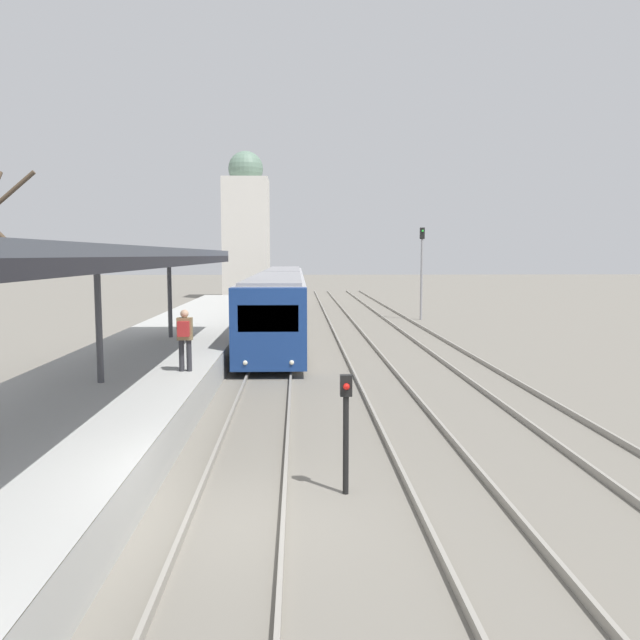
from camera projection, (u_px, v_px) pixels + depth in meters
The scene contains 9 objects.
ground_plane at pixel (236, 523), 9.42m from camera, with size 240.00×240.00×0.00m, color slate.
track_platform_line at pixel (236, 519), 9.41m from camera, with size 1.51×120.00×0.15m.
track_middle_line at pixel (469, 515), 9.54m from camera, with size 1.51×120.00×0.15m.
platform_canopy at pixel (98, 253), 14.97m from camera, with size 4.00×21.25×3.28m.
person_on_platform at pixel (185, 335), 16.63m from camera, with size 0.40×0.40×1.66m.
train_near at pixel (281, 295), 36.04m from camera, with size 2.53×32.11×3.10m.
signal_post_near at pixel (346, 421), 10.46m from camera, with size 0.20×0.22×2.05m.
signal_mast_far at pixel (422, 263), 38.73m from camera, with size 0.28×0.29×5.73m.
distant_domed_building at pixel (246, 229), 57.29m from camera, with size 4.12×4.12×13.45m.
Camera 1 is at (0.94, -9.09, 4.04)m, focal length 35.00 mm.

